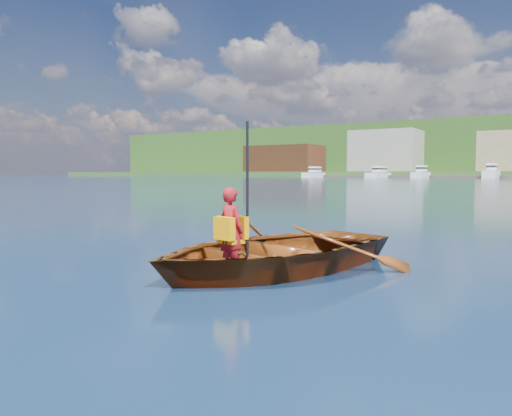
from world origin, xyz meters
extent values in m
plane|color=#0C173A|center=(0.00, 0.00, 0.00)|extent=(600.00, 600.00, 0.00)
imported|color=maroon|center=(0.21, 0.91, 0.28)|extent=(3.97, 4.78, 0.86)
imported|color=maroon|center=(0.11, 0.00, 0.66)|extent=(0.47, 0.37, 1.13)
cube|color=#FEA603|center=(0.08, -0.12, 0.70)|extent=(0.35, 0.19, 0.30)
cube|color=#FEA603|center=(0.14, 0.11, 0.70)|extent=(0.35, 0.17, 0.30)
cube|color=#FEA603|center=(0.11, 0.00, 0.52)|extent=(0.35, 0.29, 0.05)
cylinder|color=black|center=(0.29, 0.10, 1.09)|extent=(0.04, 0.04, 1.99)
cube|color=brown|center=(-90.00, 165.00, 7.00)|extent=(28.00, 16.00, 10.00)
cube|color=gray|center=(-50.00, 165.00, 9.00)|extent=(22.00, 16.00, 14.00)
cube|color=white|center=(-66.94, 143.00, 0.71)|extent=(3.18, 11.35, 1.78)
cube|color=white|center=(-66.94, 144.14, 2.68)|extent=(2.22, 5.11, 1.80)
cube|color=black|center=(-66.94, 144.14, 2.78)|extent=(2.29, 5.34, 0.50)
cube|color=white|center=(-45.27, 143.00, 0.70)|extent=(3.81, 13.61, 1.76)
cube|color=white|center=(-45.27, 144.36, 2.66)|extent=(2.67, 6.12, 1.80)
cube|color=black|center=(-45.27, 144.36, 2.76)|extent=(2.74, 6.40, 0.50)
cube|color=white|center=(-32.63, 143.00, 0.76)|extent=(3.08, 10.99, 1.91)
cube|color=white|center=(-32.63, 144.10, 2.81)|extent=(2.15, 4.94, 1.80)
cube|color=black|center=(-32.63, 144.10, 2.91)|extent=(2.21, 5.16, 0.50)
cube|color=white|center=(-13.97, 143.00, 0.90)|extent=(3.22, 11.51, 2.25)
cube|color=white|center=(-13.97, 144.15, 3.15)|extent=(2.26, 5.18, 1.80)
cube|color=black|center=(-13.97, 144.15, 3.25)|extent=(2.32, 5.41, 0.50)
cylinder|color=#382314|center=(-115.77, 222.58, 10.59)|extent=(0.80, 0.80, 4.15)
sphere|color=#1F5B20|center=(-115.77, 222.58, 16.12)|extent=(7.74, 7.74, 7.74)
cylinder|color=#382314|center=(-25.47, 262.50, 18.57)|extent=(0.80, 0.80, 4.14)
sphere|color=#1F5B20|center=(-25.47, 262.50, 24.09)|extent=(7.72, 7.72, 7.72)
cylinder|color=#382314|center=(-44.97, 206.59, 7.22)|extent=(0.80, 0.80, 3.80)
sphere|color=#1F5B20|center=(-44.97, 206.59, 12.29)|extent=(7.10, 7.10, 7.10)
cylinder|color=#382314|center=(-136.66, 263.40, 18.34)|extent=(0.80, 0.80, 3.32)
sphere|color=#1F5B20|center=(-136.66, 263.40, 22.76)|extent=(6.19, 6.19, 6.19)
cylinder|color=#382314|center=(-55.15, 199.56, 5.64)|extent=(0.80, 0.80, 3.46)
sphere|color=#1F5B20|center=(-55.15, 199.56, 10.25)|extent=(6.45, 6.45, 6.45)
cylinder|color=#382314|center=(-88.74, 265.49, 18.38)|extent=(0.80, 0.80, 2.56)
sphere|color=#1F5B20|center=(-88.74, 265.49, 21.79)|extent=(4.78, 4.78, 4.78)
cylinder|color=#382314|center=(-55.58, 214.05, 8.67)|extent=(0.80, 0.80, 3.72)
sphere|color=#1F5B20|center=(-55.58, 214.05, 13.63)|extent=(6.95, 6.95, 6.95)
cylinder|color=#382314|center=(-68.36, 230.34, 11.79)|extent=(0.80, 0.80, 3.45)
sphere|color=#1F5B20|center=(-68.36, 230.34, 16.40)|extent=(6.45, 6.45, 6.45)
cylinder|color=#382314|center=(-55.23, 222.00, 9.81)|extent=(0.80, 0.80, 2.83)
sphere|color=#1F5B20|center=(-55.23, 222.00, 13.59)|extent=(5.28, 5.28, 5.28)
camera|label=1|loc=(3.85, -5.36, 1.42)|focal=35.00mm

